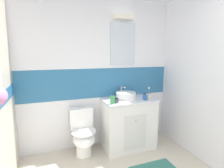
# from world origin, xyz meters

# --- Properties ---
(wall_back_tiled) EXTENTS (3.20, 0.20, 2.50)m
(wall_back_tiled) POSITION_xyz_m (0.01, 2.45, 1.26)
(wall_back_tiled) COLOR white
(wall_back_tiled) RESTS_ON ground_plane
(wall_right_plain) EXTENTS (0.10, 3.48, 2.50)m
(wall_right_plain) POSITION_xyz_m (1.35, 1.20, 1.25)
(wall_right_plain) COLOR white
(wall_right_plain) RESTS_ON ground_plane
(vanity_cabinet) EXTENTS (0.87, 0.56, 0.85)m
(vanity_cabinet) POSITION_xyz_m (0.42, 2.13, 0.43)
(vanity_cabinet) COLOR white
(vanity_cabinet) RESTS_ON ground_plane
(sink_basin) EXTENTS (0.33, 0.38, 0.19)m
(sink_basin) POSITION_xyz_m (0.39, 2.17, 0.91)
(sink_basin) COLOR white
(sink_basin) RESTS_ON vanity_cabinet
(toilet) EXTENTS (0.37, 0.50, 0.75)m
(toilet) POSITION_xyz_m (-0.35, 2.15, 0.35)
(toilet) COLOR white
(toilet) RESTS_ON ground_plane
(toothbrush_cup) EXTENTS (0.07, 0.07, 0.22)m
(toothbrush_cup) POSITION_xyz_m (0.72, 1.97, 0.91)
(toothbrush_cup) COLOR #B2ADA3
(toothbrush_cup) RESTS_ON vanity_cabinet
(soap_dispenser) EXTENTS (0.06, 0.06, 0.16)m
(soap_dispenser) POSITION_xyz_m (0.07, 1.94, 0.91)
(soap_dispenser) COLOR green
(soap_dispenser) RESTS_ON vanity_cabinet
(lotion_bottle_short) EXTENTS (0.06, 0.06, 0.12)m
(lotion_bottle_short) POSITION_xyz_m (0.64, 1.98, 0.90)
(lotion_bottle_short) COLOR #2659B2
(lotion_bottle_short) RESTS_ON vanity_cabinet
(hair_gel_jar) EXTENTS (0.07, 0.07, 0.08)m
(hair_gel_jar) POSITION_xyz_m (0.15, 1.97, 0.89)
(hair_gel_jar) COLOR #4C4C51
(hair_gel_jar) RESTS_ON vanity_cabinet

